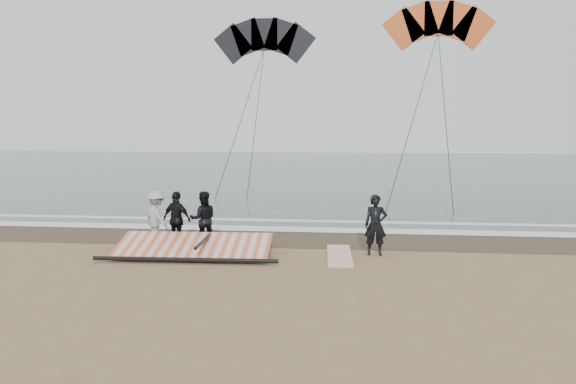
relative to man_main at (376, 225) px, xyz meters
name	(u,v)px	position (x,y,z in m)	size (l,w,h in m)	color
ground	(274,278)	(-2.35, -2.58, -0.81)	(120.00, 120.00, 0.00)	#8C704C
sea	(329,168)	(-2.35, 30.42, -0.79)	(120.00, 54.00, 0.02)	#233838
wet_sand	(294,238)	(-2.35, 1.92, -0.80)	(120.00, 2.80, 0.01)	#4C3D2B
foam_near	(298,229)	(-2.35, 3.32, -0.78)	(120.00, 0.90, 0.01)	white
foam_far	(303,221)	(-2.35, 5.02, -0.78)	(120.00, 0.45, 0.01)	white
man_main	(376,225)	(0.00, 0.00, 0.00)	(0.59, 0.39, 1.61)	black
board_white	(339,255)	(-0.94, -0.35, -0.76)	(0.62, 2.22, 0.09)	white
board_cream	(230,245)	(-4.03, 0.58, -0.76)	(0.59, 2.23, 0.09)	beige
trio_cluster	(177,218)	(-5.56, 0.53, -0.02)	(2.43, 1.21, 1.59)	black
sail_rig	(193,248)	(-4.79, -0.59, -0.61)	(4.66, 2.01, 0.51)	black
kite_red	(438,28)	(4.35, 19.70, 8.27)	(7.22, 6.43, 15.48)	#CC4A18
kite_dark	(264,44)	(-6.19, 21.35, 7.81)	(7.27, 5.67, 13.91)	black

